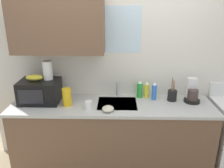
{
  "coord_description": "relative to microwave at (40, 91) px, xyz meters",
  "views": [
    {
      "loc": [
        0.05,
        -2.47,
        2.03
      ],
      "look_at": [
        0.0,
        0.0,
        1.15
      ],
      "focal_mm": 36.79,
      "sensor_mm": 36.0,
      "label": 1
    }
  ],
  "objects": [
    {
      "name": "cereal_canister",
      "position": [
        0.34,
        -0.1,
        -0.03
      ],
      "size": [
        0.1,
        0.1,
        0.21
      ],
      "primitive_type": "cylinder",
      "color": "gold",
      "rests_on": "counter_unit"
    },
    {
      "name": "utensil_crock",
      "position": [
        1.59,
        0.07,
        -0.06
      ],
      "size": [
        0.11,
        0.11,
        0.29
      ],
      "color": "black",
      "rests_on": "counter_unit"
    },
    {
      "name": "dish_soap_bottle_yellow",
      "position": [
        1.29,
        0.17,
        -0.04
      ],
      "size": [
        0.06,
        0.06,
        0.21
      ],
      "color": "yellow",
      "rests_on": "counter_unit"
    },
    {
      "name": "mug_white",
      "position": [
        0.6,
        -0.19,
        -0.09
      ],
      "size": [
        0.08,
        0.08,
        0.09
      ],
      "primitive_type": "cylinder",
      "color": "white",
      "rests_on": "counter_unit"
    },
    {
      "name": "microwave",
      "position": [
        0.0,
        0.0,
        0.0
      ],
      "size": [
        0.46,
        0.35,
        0.27
      ],
      "color": "black",
      "rests_on": "counter_unit"
    },
    {
      "name": "coffee_maker",
      "position": [
        1.82,
        0.06,
        -0.03
      ],
      "size": [
        0.19,
        0.21,
        0.28
      ],
      "color": "black",
      "rests_on": "counter_unit"
    },
    {
      "name": "banana_bunch",
      "position": [
        -0.05,
        0.0,
        0.17
      ],
      "size": [
        0.2,
        0.11,
        0.07
      ],
      "primitive_type": "ellipsoid",
      "color": "gold",
      "rests_on": "microwave"
    },
    {
      "name": "small_bowl",
      "position": [
        0.82,
        -0.25,
        -0.1
      ],
      "size": [
        0.13,
        0.13,
        0.06
      ],
      "primitive_type": "ellipsoid",
      "color": "beige",
      "rests_on": "counter_unit"
    },
    {
      "name": "paper_towel_roll",
      "position": [
        0.1,
        0.05,
        0.24
      ],
      "size": [
        0.11,
        0.11,
        0.22
      ],
      "primitive_type": "cylinder",
      "color": "white",
      "rests_on": "microwave"
    },
    {
      "name": "dish_soap_bottle_green",
      "position": [
        1.2,
        0.16,
        -0.03
      ],
      "size": [
        0.07,
        0.07,
        0.22
      ],
      "color": "green",
      "rests_on": "counter_unit"
    },
    {
      "name": "counter_unit",
      "position": [
        0.86,
        -0.05,
        -0.58
      ],
      "size": [
        2.39,
        0.63,
        0.9
      ],
      "color": "brown",
      "rests_on": "ground"
    },
    {
      "name": "kitchen_wall_assembly",
      "position": [
        0.73,
        0.26,
        0.33
      ],
      "size": [
        3.16,
        0.42,
        2.5
      ],
      "color": "silver",
      "rests_on": "ground"
    },
    {
      "name": "dish_soap_bottle_blue",
      "position": [
        1.37,
        0.1,
        -0.03
      ],
      "size": [
        0.06,
        0.06,
        0.23
      ],
      "color": "blue",
      "rests_on": "counter_unit"
    },
    {
      "name": "sink_faucet",
      "position": [
        0.92,
        0.19,
        -0.04
      ],
      "size": [
        0.03,
        0.03,
        0.19
      ],
      "primitive_type": "cylinder",
      "color": "#B2B5BA",
      "rests_on": "counter_unit"
    }
  ]
}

